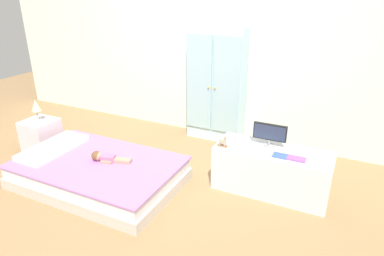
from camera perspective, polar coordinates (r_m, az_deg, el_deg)
ground_plane at (r=3.24m, az=-7.49°, el=-10.92°), size 10.00×10.00×0.02m
back_wall at (r=4.12m, az=3.97°, el=16.75°), size 6.40×0.05×2.70m
bed at (r=3.42m, az=-15.43°, el=-7.23°), size 1.54×0.98×0.24m
pillow at (r=3.73m, az=-22.34°, el=-3.06°), size 0.32×0.70×0.05m
doll at (r=3.34m, az=-14.63°, el=-4.81°), size 0.39×0.18×0.10m
nightstand at (r=4.24m, az=-24.01°, el=-1.28°), size 0.34×0.34×0.39m
table_lamp at (r=4.12m, az=-24.81°, el=3.33°), size 0.10×0.10×0.24m
wardrobe at (r=4.07m, az=4.00°, el=7.21°), size 0.68×0.24×1.37m
tv_stand at (r=3.22m, az=13.23°, el=-7.02°), size 1.03×0.41×0.42m
tv_monitor at (r=3.14m, az=12.97°, el=-0.85°), size 0.30×0.10×0.21m
rocking_horse_toy at (r=3.09m, az=5.31°, el=-2.26°), size 0.09×0.04×0.11m
book_blue at (r=3.03m, az=14.61°, el=-4.53°), size 0.13×0.10×0.01m
book_purple at (r=3.01m, az=17.17°, el=-4.97°), size 0.16×0.09×0.01m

